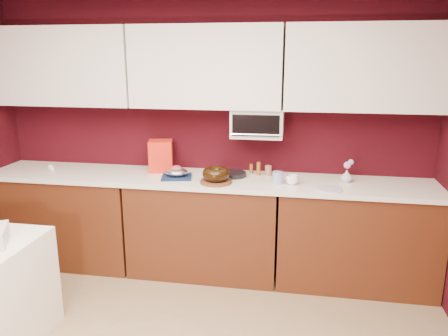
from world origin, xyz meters
TOP-DOWN VIEW (x-y plane):
  - wall_back at (0.00, 2.25)m, footprint 4.00×0.02m
  - base_cabinet_left at (-1.33, 1.94)m, footprint 1.31×0.58m
  - base_cabinet_center at (0.00, 1.94)m, footprint 1.31×0.58m
  - base_cabinet_right at (1.33, 1.94)m, footprint 1.31×0.58m
  - countertop at (0.00, 1.94)m, footprint 4.00×0.62m
  - upper_cabinet_left at (-1.33, 2.08)m, footprint 1.31×0.33m
  - upper_cabinet_center at (0.00, 2.08)m, footprint 1.31×0.33m
  - upper_cabinet_right at (1.33, 2.08)m, footprint 1.31×0.33m
  - toaster_oven at (0.45, 2.10)m, footprint 0.45×0.30m
  - toaster_oven_door at (0.45, 1.94)m, footprint 0.40×0.02m
  - toaster_oven_handle at (0.45, 1.93)m, footprint 0.42×0.02m
  - cake_base at (0.14, 1.78)m, footprint 0.31×0.31m
  - bundt_cake at (0.14, 1.78)m, footprint 0.30×0.30m
  - navy_towel at (-0.23, 1.88)m, footprint 0.30×0.27m
  - foil_ham_nest at (-0.23, 1.88)m, footprint 0.21×0.18m
  - roasted_ham at (-0.23, 1.88)m, footprint 0.12×0.10m
  - pandoro_box at (-0.44, 2.09)m, footprint 0.25×0.24m
  - dark_pan at (0.26, 2.02)m, footprint 0.29×0.29m
  - coffee_mug at (0.77, 1.85)m, footprint 0.10×0.10m
  - blue_jar at (0.65, 1.86)m, footprint 0.11×0.11m
  - flower_vase at (1.23, 2.01)m, footprint 0.09×0.09m
  - flower_pink at (1.23, 2.01)m, footprint 0.06×0.06m
  - flower_blue at (1.26, 2.03)m, footprint 0.05×0.05m
  - china_plate at (1.07, 1.75)m, footprint 0.22×0.22m
  - amber_bottle at (0.40, 2.14)m, footprint 0.04×0.04m
  - paper_cup at (0.55, 2.11)m, footprint 0.06×0.06m
  - egg_left at (-1.44, 1.90)m, footprint 0.06×0.05m
  - egg_right at (-1.49, 1.97)m, footprint 0.07×0.06m
  - amber_bottle_tall at (0.47, 2.09)m, footprint 0.04×0.04m

SIDE VIEW (x-z plane):
  - base_cabinet_left at x=-1.33m, z-range 0.00..0.86m
  - base_cabinet_center at x=0.00m, z-range 0.00..0.86m
  - base_cabinet_right at x=1.33m, z-range 0.00..0.86m
  - countertop at x=0.00m, z-range 0.86..0.90m
  - china_plate at x=1.07m, z-range 0.90..0.91m
  - navy_towel at x=-0.23m, z-range 0.90..0.92m
  - cake_base at x=0.14m, z-range 0.90..0.92m
  - dark_pan at x=0.26m, z-range 0.90..0.94m
  - egg_left at x=-1.44m, z-range 0.90..0.94m
  - egg_right at x=-1.49m, z-range 0.90..0.94m
  - paper_cup at x=0.55m, z-range 0.90..0.99m
  - amber_bottle at x=0.40m, z-range 0.90..0.99m
  - coffee_mug at x=0.77m, z-range 0.90..1.00m
  - blue_jar at x=0.65m, z-range 0.90..1.00m
  - foil_ham_nest at x=-0.23m, z-range 0.92..0.99m
  - flower_vase at x=1.23m, z-range 0.90..1.02m
  - amber_bottle_tall at x=0.47m, z-range 0.90..1.02m
  - roasted_ham at x=-0.23m, z-range 0.95..1.01m
  - bundt_cake at x=0.14m, z-range 0.93..1.03m
  - pandoro_box at x=-0.44m, z-range 0.90..1.19m
  - flower_pink at x=1.23m, z-range 1.02..1.08m
  - flower_blue at x=1.26m, z-range 1.05..1.09m
  - wall_back at x=0.00m, z-range 0.00..2.50m
  - toaster_oven_handle at x=0.45m, z-range 1.29..1.31m
  - toaster_oven at x=0.45m, z-range 1.25..1.50m
  - toaster_oven_door at x=0.45m, z-range 1.28..1.47m
  - upper_cabinet_left at x=-1.33m, z-range 1.50..2.20m
  - upper_cabinet_center at x=0.00m, z-range 1.50..2.20m
  - upper_cabinet_right at x=1.33m, z-range 1.50..2.20m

